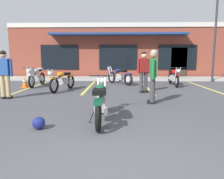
{
  "coord_description": "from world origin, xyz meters",
  "views": [
    {
      "loc": [
        0.01,
        -2.43,
        1.44
      ],
      "look_at": [
        -0.16,
        3.54,
        0.55
      ],
      "focal_mm": 34.7,
      "sensor_mm": 36.0,
      "label": 1
    }
  ],
  "objects": [
    {
      "name": "motorcycle_red_sportbike",
      "position": [
        0.08,
        9.21,
        0.46
      ],
      "size": [
        1.5,
        1.78,
        0.98
      ],
      "color": "black",
      "rests_on": "ground_plane"
    },
    {
      "name": "motorcycle_black_cruiser",
      "position": [
        2.84,
        8.65,
        0.46
      ],
      "size": [
        0.66,
        2.11,
        0.98
      ],
      "color": "black",
      "rests_on": "ground_plane"
    },
    {
      "name": "ground_plane",
      "position": [
        0.0,
        3.78,
        0.0
      ],
      "size": [
        80.0,
        80.0,
        0.0
      ],
      "primitive_type": "plane",
      "color": "#47474C"
    },
    {
      "name": "person_in_shorts_foreground",
      "position": [
        -3.91,
        4.93,
        0.95
      ],
      "size": [
        0.61,
        0.29,
        1.68
      ],
      "color": "black",
      "rests_on": "ground_plane"
    },
    {
      "name": "helmet_on_pavement",
      "position": [
        -1.58,
        1.74,
        0.13
      ],
      "size": [
        0.26,
        0.26,
        0.26
      ],
      "color": "navy",
      "rests_on": "ground_plane"
    },
    {
      "name": "motorcycle_blue_standard",
      "position": [
        -4.07,
        8.2,
        0.53
      ],
      "size": [
        0.66,
        2.11,
        0.98
      ],
      "color": "black",
      "rests_on": "ground_plane"
    },
    {
      "name": "motorcycle_silver_naked",
      "position": [
        -2.39,
        6.82,
        0.46
      ],
      "size": [
        0.87,
        2.07,
        0.98
      ],
      "color": "black",
      "rests_on": "ground_plane"
    },
    {
      "name": "parking_lot_lamp_post",
      "position": [
        5.63,
        10.49,
        3.33
      ],
      "size": [
        0.24,
        0.76,
        5.18
      ],
      "color": "#2D2D33",
      "rests_on": "ground_plane"
    },
    {
      "name": "painted_stall_lines",
      "position": [
        -0.0,
        8.1,
        0.0
      ],
      "size": [
        8.52,
        4.8,
        0.01
      ],
      "color": "#DBCC4C",
      "rests_on": "ground_plane"
    },
    {
      "name": "brick_storefront_building",
      "position": [
        0.0,
        15.48,
        1.89
      ],
      "size": [
        15.29,
        6.39,
        3.78
      ],
      "color": "brown",
      "rests_on": "ground_plane"
    },
    {
      "name": "traffic_cone",
      "position": [
        -4.45,
        7.73,
        0.26
      ],
      "size": [
        0.34,
        0.34,
        0.53
      ],
      "color": "orange",
      "rests_on": "ground_plane"
    },
    {
      "name": "motorcycle_foreground_classic",
      "position": [
        -0.39,
        2.36,
        0.46
      ],
      "size": [
        0.66,
        2.11,
        0.98
      ],
      "color": "black",
      "rests_on": "ground_plane"
    },
    {
      "name": "person_near_building",
      "position": [
        1.06,
        6.46,
        0.95
      ],
      "size": [
        0.59,
        0.38,
        1.68
      ],
      "color": "black",
      "rests_on": "ground_plane"
    },
    {
      "name": "sidewalk_kerb",
      "position": [
        0.0,
        11.7,
        0.07
      ],
      "size": [
        22.0,
        1.8,
        0.14
      ],
      "primitive_type": "cube",
      "color": "#A8A59E",
      "rests_on": "ground_plane"
    },
    {
      "name": "person_in_black_shirt",
      "position": [
        1.1,
        4.31,
        0.95
      ],
      "size": [
        0.32,
        0.61,
        1.68
      ],
      "color": "black",
      "rests_on": "ground_plane"
    }
  ]
}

